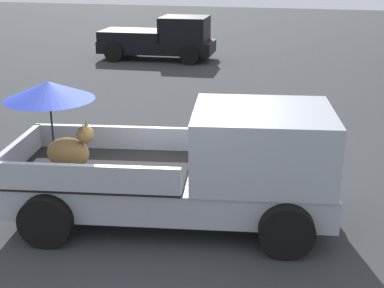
{
  "coord_description": "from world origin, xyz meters",
  "views": [
    {
      "loc": [
        2.28,
        -7.39,
        4.04
      ],
      "look_at": [
        0.15,
        0.66,
        1.1
      ],
      "focal_mm": 49.19,
      "sensor_mm": 36.0,
      "label": 1
    }
  ],
  "objects": [
    {
      "name": "pickup_truck_red",
      "position": [
        -4.65,
        13.85,
        0.87
      ],
      "size": [
        4.9,
        2.4,
        1.8
      ],
      "rotation": [
        0.0,
        0.0,
        0.06
      ],
      "color": "black",
      "rests_on": "ground"
    },
    {
      "name": "ground_plane",
      "position": [
        0.0,
        0.0,
        0.0
      ],
      "size": [
        80.0,
        80.0,
        0.0
      ],
      "primitive_type": "plane",
      "color": "#2D3033"
    },
    {
      "name": "pickup_truck_main",
      "position": [
        0.37,
        0.06,
        0.98
      ],
      "size": [
        5.29,
        2.93,
        2.28
      ],
      "rotation": [
        0.0,
        0.0,
        0.17
      ],
      "color": "black",
      "rests_on": "ground"
    }
  ]
}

